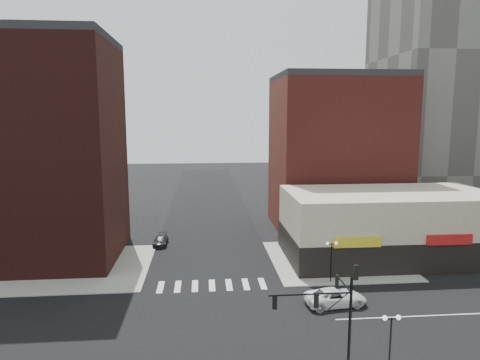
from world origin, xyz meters
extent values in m
plane|color=black|center=(0.00, 0.00, 0.00)|extent=(240.00, 240.00, 0.00)
cube|color=black|center=(0.00, 0.00, 0.01)|extent=(200.00, 14.00, 0.02)
cube|color=black|center=(0.00, 0.00, 0.01)|extent=(14.00, 200.00, 0.02)
cube|color=gray|center=(-14.50, 14.50, 0.06)|extent=(15.00, 15.00, 0.12)
cube|color=gray|center=(14.50, 14.50, 0.06)|extent=(15.00, 15.00, 0.12)
cube|color=#3B1512|center=(-19.00, 18.50, 12.50)|extent=(16.00, 15.00, 25.00)
cube|color=maroon|center=(19.00, 29.50, 11.00)|extent=(18.00, 15.00, 22.00)
cube|color=beige|center=(21.00, 15.00, 4.00)|extent=(24.00, 12.00, 8.00)
cube|color=black|center=(21.00, 15.00, 1.70)|extent=(24.20, 12.20, 3.40)
cylinder|color=black|center=(8.20, -8.20, 3.50)|extent=(0.18, 0.18, 7.00)
cylinder|color=black|center=(5.60, -8.20, 6.00)|extent=(5.20, 0.11, 0.11)
cylinder|color=black|center=(7.20, -8.20, 5.30)|extent=(1.72, 0.06, 1.46)
cylinder|color=black|center=(8.20, -6.70, 6.00)|extent=(0.11, 3.00, 0.11)
cube|color=black|center=(3.40, -8.20, 5.60)|extent=(0.28, 0.18, 0.95)
sphere|color=red|center=(3.40, -8.20, 5.90)|extent=(0.16, 0.16, 0.16)
cube|color=black|center=(6.00, -8.20, 5.60)|extent=(0.28, 0.18, 0.95)
sphere|color=red|center=(6.00, -8.20, 5.90)|extent=(0.16, 0.16, 0.16)
cube|color=black|center=(8.20, -5.40, 5.60)|extent=(0.18, 0.28, 0.95)
sphere|color=red|center=(8.20, -5.40, 5.90)|extent=(0.16, 0.16, 0.16)
cube|color=black|center=(8.45, -8.20, 7.30)|extent=(0.28, 0.18, 0.95)
sphere|color=red|center=(8.45, -8.20, 7.60)|extent=(0.16, 0.16, 0.16)
cylinder|color=black|center=(11.00, -8.00, 2.12)|extent=(0.11, 0.11, 4.00)
cylinder|color=black|center=(11.00, -8.00, 4.02)|extent=(0.90, 0.06, 0.06)
sphere|color=white|center=(10.55, -8.00, 4.12)|extent=(0.32, 0.32, 0.32)
sphere|color=white|center=(11.45, -8.00, 4.12)|extent=(0.32, 0.32, 0.32)
cylinder|color=black|center=(12.00, 8.00, 2.12)|extent=(0.11, 0.11, 4.00)
cylinder|color=black|center=(12.00, 8.00, 4.02)|extent=(0.90, 0.06, 0.06)
sphere|color=white|center=(11.55, 8.00, 4.12)|extent=(0.32, 0.32, 0.32)
sphere|color=white|center=(12.45, 8.00, 4.12)|extent=(0.32, 0.32, 0.32)
imported|color=white|center=(10.82, 2.73, 0.76)|extent=(5.76, 3.15, 1.53)
imported|color=black|center=(-6.50, 22.36, 0.62)|extent=(1.84, 4.31, 1.24)
camera|label=1|loc=(-0.90, -32.64, 16.88)|focal=32.00mm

